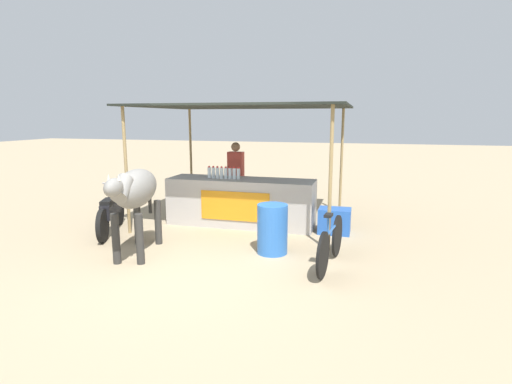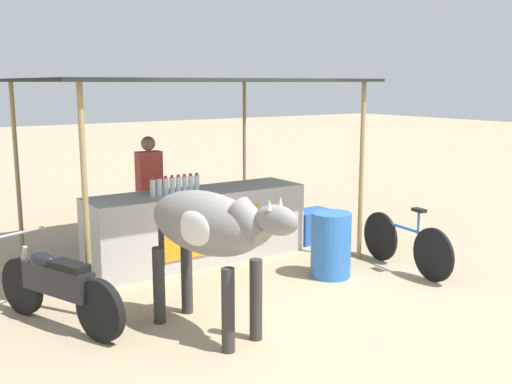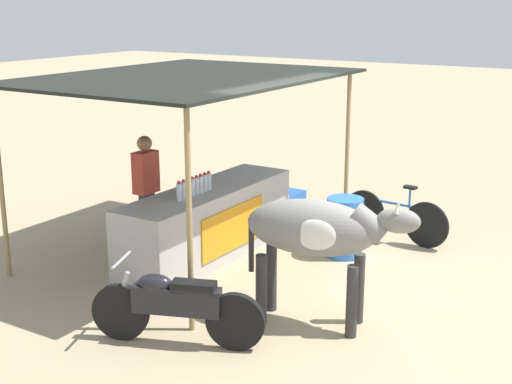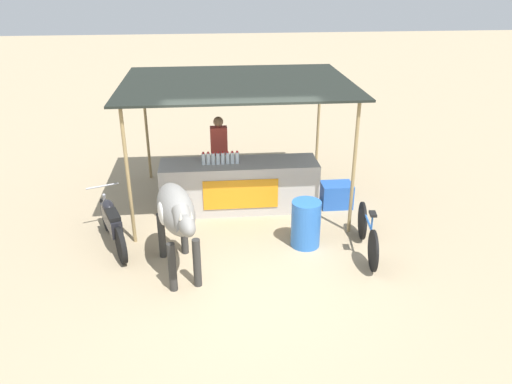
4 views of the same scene
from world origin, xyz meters
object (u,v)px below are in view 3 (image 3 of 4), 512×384
stall_counter (208,223)px  cooler_box (285,207)px  water_barrel (345,227)px  vendor_behind_counter (147,195)px  bicycle_leaning (395,217)px  motorcycle_parked (175,305)px  cow (317,232)px

stall_counter → cooler_box: stall_counter is taller
water_barrel → vendor_behind_counter: bearing=121.0°
cooler_box → stall_counter: bearing=177.1°
cooler_box → bicycle_leaning: size_ratio=0.36×
vendor_behind_counter → motorcycle_parked: (-1.88, -1.94, -0.42)m
water_barrel → bicycle_leaning: bicycle_leaning is taller
bicycle_leaning → water_barrel: bearing=160.3°
cooler_box → water_barrel: size_ratio=0.74×
cow → motorcycle_parked: size_ratio=1.08×
stall_counter → water_barrel: stall_counter is taller
stall_counter → cow: cow is taller
vendor_behind_counter → cow: bearing=-103.7°
stall_counter → cooler_box: size_ratio=5.00×
cooler_box → water_barrel: 1.70m
stall_counter → cow: 2.49m
vendor_behind_counter → water_barrel: bearing=-59.0°
cow → motorcycle_parked: (-1.16, 0.98, -0.61)m
vendor_behind_counter → water_barrel: (1.37, -2.29, -0.44)m
stall_counter → cooler_box: 1.93m
water_barrel → bicycle_leaning: bearing=-19.7°
stall_counter → motorcycle_parked: stall_counter is taller
vendor_behind_counter → cow: (-0.72, -2.93, 0.18)m
vendor_behind_counter → motorcycle_parked: bearing=-134.0°
vendor_behind_counter → water_barrel: vendor_behind_counter is taller
stall_counter → vendor_behind_counter: vendor_behind_counter is taller
stall_counter → motorcycle_parked: size_ratio=1.75×
vendor_behind_counter → bicycle_leaning: vendor_behind_counter is taller
bicycle_leaning → cooler_box: bearing=92.5°
cow → water_barrel: bearing=17.1°
stall_counter → water_barrel: size_ratio=3.70×
cooler_box → bicycle_leaning: 1.79m
vendor_behind_counter → cooler_box: 2.49m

